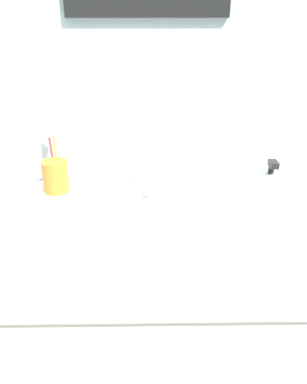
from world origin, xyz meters
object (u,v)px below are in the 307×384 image
at_px(faucet, 153,179).
at_px(toothbrush_red, 50,154).
at_px(toothbrush_cup, 54,176).
at_px(soap_dispenser, 266,194).
at_px(toothbrush_yellow, 54,154).

xyz_separation_m(faucet, toothbrush_red, (-0.32, 0.09, 0.05)).
xyz_separation_m(toothbrush_cup, soap_dispenser, (0.60, -0.17, 0.02)).
xyz_separation_m(faucet, toothbrush_yellow, (-0.30, 0.08, 0.05)).
relative_size(toothbrush_yellow, soap_dispenser, 1.10).
distance_m(faucet, toothbrush_yellow, 0.32).
relative_size(faucet, soap_dispenser, 0.98).
height_order(toothbrush_cup, toothbrush_red, toothbrush_red).
bearing_deg(faucet, soap_dispenser, -23.80).
bearing_deg(toothbrush_red, toothbrush_yellow, -34.98).
bearing_deg(faucet, toothbrush_red, 164.80).
relative_size(faucet, toothbrush_yellow, 0.89).
height_order(faucet, toothbrush_red, toothbrush_red).
height_order(faucet, toothbrush_yellow, toothbrush_yellow).
bearing_deg(soap_dispenser, toothbrush_red, 160.50).
height_order(toothbrush_red, soap_dispenser, toothbrush_red).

